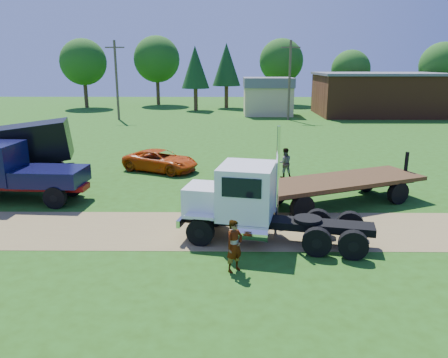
{
  "coord_description": "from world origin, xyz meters",
  "views": [
    {
      "loc": [
        -1.1,
        -16.58,
        6.6
      ],
      "look_at": [
        -1.26,
        2.02,
        1.6
      ],
      "focal_mm": 35.0,
      "sensor_mm": 36.0,
      "label": 1
    }
  ],
  "objects_px": {
    "white_semi_tractor": "(249,202)",
    "black_dump_truck": "(0,151)",
    "spectator_a": "(234,246)",
    "orange_pickup": "(161,161)",
    "navy_truck": "(11,172)",
    "flatbed_trailer": "(338,185)"
  },
  "relations": [
    {
      "from": "black_dump_truck",
      "to": "spectator_a",
      "type": "xyz_separation_m",
      "value": [
        12.56,
        -10.09,
        -1.07
      ]
    },
    {
      "from": "flatbed_trailer",
      "to": "spectator_a",
      "type": "relative_size",
      "value": 5.1
    },
    {
      "from": "black_dump_truck",
      "to": "orange_pickup",
      "type": "distance_m",
      "value": 8.93
    },
    {
      "from": "orange_pickup",
      "to": "flatbed_trailer",
      "type": "height_order",
      "value": "flatbed_trailer"
    },
    {
      "from": "white_semi_tractor",
      "to": "black_dump_truck",
      "type": "xyz_separation_m",
      "value": [
        -13.13,
        7.4,
        0.47
      ]
    },
    {
      "from": "white_semi_tractor",
      "to": "flatbed_trailer",
      "type": "bearing_deg",
      "value": 56.43
    },
    {
      "from": "black_dump_truck",
      "to": "navy_truck",
      "type": "height_order",
      "value": "black_dump_truck"
    },
    {
      "from": "navy_truck",
      "to": "orange_pickup",
      "type": "distance_m",
      "value": 8.82
    },
    {
      "from": "black_dump_truck",
      "to": "white_semi_tractor",
      "type": "bearing_deg",
      "value": -44.45
    },
    {
      "from": "orange_pickup",
      "to": "spectator_a",
      "type": "bearing_deg",
      "value": -137.55
    },
    {
      "from": "orange_pickup",
      "to": "navy_truck",
      "type": "bearing_deg",
      "value": 158.6
    },
    {
      "from": "white_semi_tractor",
      "to": "flatbed_trailer",
      "type": "height_order",
      "value": "white_semi_tractor"
    },
    {
      "from": "navy_truck",
      "to": "orange_pickup",
      "type": "relative_size",
      "value": 1.41
    },
    {
      "from": "flatbed_trailer",
      "to": "spectator_a",
      "type": "height_order",
      "value": "flatbed_trailer"
    },
    {
      "from": "navy_truck",
      "to": "orange_pickup",
      "type": "height_order",
      "value": "navy_truck"
    },
    {
      "from": "spectator_a",
      "to": "white_semi_tractor",
      "type": "bearing_deg",
      "value": 36.88
    },
    {
      "from": "orange_pickup",
      "to": "spectator_a",
      "type": "distance_m",
      "value": 14.23
    },
    {
      "from": "orange_pickup",
      "to": "flatbed_trailer",
      "type": "bearing_deg",
      "value": -100.23
    },
    {
      "from": "white_semi_tractor",
      "to": "orange_pickup",
      "type": "distance_m",
      "value": 11.95
    },
    {
      "from": "white_semi_tractor",
      "to": "black_dump_truck",
      "type": "height_order",
      "value": "white_semi_tractor"
    },
    {
      "from": "white_semi_tractor",
      "to": "navy_truck",
      "type": "xyz_separation_m",
      "value": [
        -11.28,
        4.71,
        -0.02
      ]
    },
    {
      "from": "white_semi_tractor",
      "to": "navy_truck",
      "type": "relative_size",
      "value": 1.1
    }
  ]
}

